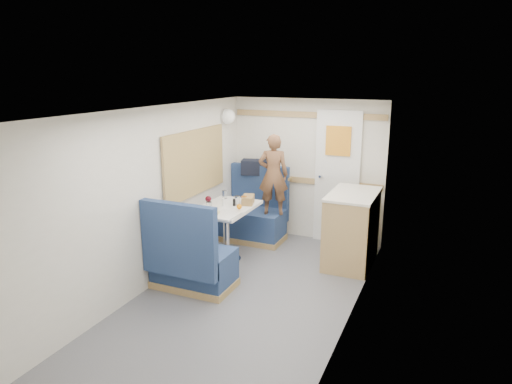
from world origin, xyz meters
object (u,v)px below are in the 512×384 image
at_px(galley_counter, 351,228).
at_px(person, 273,175).
at_px(duffel_bag, 257,167).
at_px(bread_loaf, 248,200).
at_px(beer_glass, 244,201).
at_px(tumbler_mid, 225,195).
at_px(dinette_table, 226,218).
at_px(tumbler_left, 209,207).
at_px(wine_glass, 208,200).
at_px(salt_grinder, 223,202).
at_px(tumbler_right, 237,200).
at_px(tray, 226,215).
at_px(pepper_grinder, 234,202).
at_px(dome_light, 228,116).
at_px(bench_near, 191,264).
at_px(cheese_block, 215,213).
at_px(orange_fruit, 239,207).
at_px(bench_far, 254,219).

height_order(galley_counter, person, person).
distance_m(duffel_bag, bread_loaf, 0.95).
xyz_separation_m(beer_glass, bread_loaf, (0.03, 0.06, -0.00)).
distance_m(person, tumbler_mid, 0.71).
xyz_separation_m(dinette_table, tumbler_left, (-0.10, -0.26, 0.21)).
height_order(tumbler_mid, beer_glass, beer_glass).
bearing_deg(wine_glass, salt_grinder, 66.75).
bearing_deg(tumbler_right, tray, -80.85).
distance_m(tumbler_left, pepper_grinder, 0.37).
distance_m(tumbler_left, salt_grinder, 0.29).
relative_size(tray, salt_grinder, 3.73).
bearing_deg(wine_glass, dome_light, 103.27).
distance_m(galley_counter, beer_glass, 1.39).
xyz_separation_m(salt_grinder, bread_loaf, (0.25, 0.21, 0.00)).
distance_m(wine_glass, tumbler_mid, 0.52).
height_order(bench_near, cheese_block, bench_near).
xyz_separation_m(galley_counter, tumbler_mid, (-1.66, -0.22, 0.31)).
relative_size(bench_near, orange_fruit, 16.04).
bearing_deg(galley_counter, tray, -145.65).
xyz_separation_m(cheese_block, tumbler_right, (0.05, 0.51, 0.02)).
height_order(person, duffel_bag, person).
bearing_deg(salt_grinder, orange_fruit, -22.13).
bearing_deg(dinette_table, tumbler_mid, 119.96).
xyz_separation_m(bench_far, salt_grinder, (-0.06, -0.84, 0.47)).
bearing_deg(bench_near, tumbler_mid, 99.02).
height_order(bench_far, cheese_block, bench_far).
bearing_deg(duffel_bag, bread_loaf, -87.97).
distance_m(dinette_table, bench_far, 0.90).
height_order(orange_fruit, salt_grinder, salt_grinder).
bearing_deg(orange_fruit, galley_counter, 27.19).
xyz_separation_m(bench_near, pepper_grinder, (0.08, 0.94, 0.47)).
bearing_deg(cheese_block, dinette_table, 96.81).
xyz_separation_m(bench_far, person, (0.33, -0.10, 0.70)).
relative_size(cheese_block, tumbler_mid, 0.87).
distance_m(bench_far, orange_fruit, 1.09).
relative_size(galley_counter, bread_loaf, 3.70).
distance_m(duffel_bag, beer_glass, 1.01).
distance_m(salt_grinder, bread_loaf, 0.33).
distance_m(bench_near, orange_fruit, 0.93).
xyz_separation_m(dinette_table, pepper_grinder, (0.08, 0.07, 0.20)).
relative_size(bench_near, bread_loaf, 4.23).
height_order(dome_light, tumbler_mid, dome_light).
distance_m(dome_light, tray, 1.66).
relative_size(pepper_grinder, bread_loaf, 0.37).
xyz_separation_m(wine_glass, salt_grinder, (0.09, 0.21, -0.07)).
relative_size(tumbler_right, beer_glass, 1.03).
bearing_deg(duffel_bag, tray, -95.28).
bearing_deg(beer_glass, tumbler_right, -156.44).
relative_size(person, duffel_bag, 2.50).
height_order(dinette_table, tumbler_mid, tumbler_mid).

